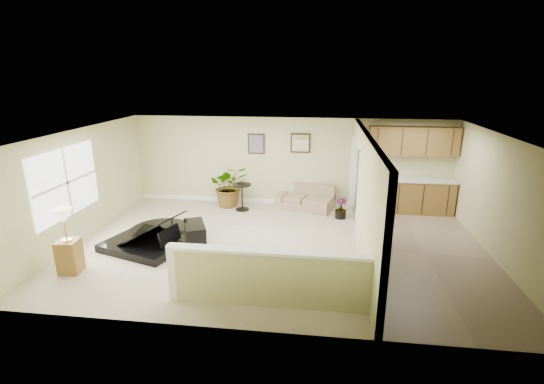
# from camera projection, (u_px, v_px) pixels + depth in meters

# --- Properties ---
(floor) EXTENTS (9.00, 9.00, 0.00)m
(floor) POSITION_uv_depth(u_px,v_px,m) (278.00, 246.00, 8.72)
(floor) COLOR #B7A58E
(floor) RESTS_ON ground
(back_wall) EXTENTS (9.00, 0.04, 2.50)m
(back_wall) POSITION_uv_depth(u_px,v_px,m) (290.00, 162.00, 11.20)
(back_wall) COLOR #CCC98B
(back_wall) RESTS_ON floor
(front_wall) EXTENTS (9.00, 0.04, 2.50)m
(front_wall) POSITION_uv_depth(u_px,v_px,m) (254.00, 255.00, 5.51)
(front_wall) COLOR #CCC98B
(front_wall) RESTS_ON floor
(left_wall) EXTENTS (0.04, 6.00, 2.50)m
(left_wall) POSITION_uv_depth(u_px,v_px,m) (80.00, 185.00, 8.90)
(left_wall) COLOR #CCC98B
(left_wall) RESTS_ON floor
(right_wall) EXTENTS (0.04, 6.00, 2.50)m
(right_wall) POSITION_uv_depth(u_px,v_px,m) (503.00, 201.00, 7.82)
(right_wall) COLOR #CCC98B
(right_wall) RESTS_ON floor
(ceiling) EXTENTS (9.00, 6.00, 0.04)m
(ceiling) POSITION_uv_depth(u_px,v_px,m) (278.00, 134.00, 7.99)
(ceiling) COLOR silver
(ceiling) RESTS_ON back_wall
(kitchen_vinyl) EXTENTS (2.70, 6.00, 0.01)m
(kitchen_vinyl) POSITION_uv_depth(u_px,v_px,m) (425.00, 254.00, 8.34)
(kitchen_vinyl) COLOR gray
(kitchen_vinyl) RESTS_ON floor
(interior_partition) EXTENTS (0.18, 5.99, 2.50)m
(interior_partition) POSITION_uv_depth(u_px,v_px,m) (363.00, 193.00, 8.39)
(interior_partition) COLOR #CCC98B
(interior_partition) RESTS_ON floor
(pony_half_wall) EXTENTS (3.42, 0.22, 1.00)m
(pony_half_wall) POSITION_uv_depth(u_px,v_px,m) (266.00, 277.00, 6.38)
(pony_half_wall) COLOR #CCC98B
(pony_half_wall) RESTS_ON floor
(left_window) EXTENTS (0.05, 2.15, 1.45)m
(left_window) POSITION_uv_depth(u_px,v_px,m) (66.00, 183.00, 8.36)
(left_window) COLOR white
(left_window) RESTS_ON left_wall
(wall_art_left) EXTENTS (0.48, 0.04, 0.58)m
(wall_art_left) POSITION_uv_depth(u_px,v_px,m) (256.00, 144.00, 11.14)
(wall_art_left) COLOR #331F12
(wall_art_left) RESTS_ON back_wall
(wall_mirror) EXTENTS (0.55, 0.04, 0.55)m
(wall_mirror) POSITION_uv_depth(u_px,v_px,m) (300.00, 143.00, 10.98)
(wall_mirror) COLOR #331F12
(wall_mirror) RESTS_ON back_wall
(kitchen_cabinets) EXTENTS (2.36, 0.65, 2.33)m
(kitchen_cabinets) POSITION_uv_depth(u_px,v_px,m) (406.00, 181.00, 10.68)
(kitchen_cabinets) COLOR olive
(kitchen_cabinets) RESTS_ON floor
(piano) EXTENTS (2.27, 2.26, 1.57)m
(piano) POSITION_uv_depth(u_px,v_px,m) (147.00, 216.00, 8.67)
(piano) COLOR black
(piano) RESTS_ON floor
(piano_bench) EXTENTS (0.70, 0.91, 0.54)m
(piano_bench) POSITION_uv_depth(u_px,v_px,m) (195.00, 235.00, 8.63)
(piano_bench) COLOR black
(piano_bench) RESTS_ON floor
(loveseat) EXTENTS (1.77, 1.29, 0.87)m
(loveseat) POSITION_uv_depth(u_px,v_px,m) (305.00, 196.00, 11.13)
(loveseat) COLOR tan
(loveseat) RESTS_ON floor
(accent_table) EXTENTS (0.52, 0.52, 0.75)m
(accent_table) POSITION_uv_depth(u_px,v_px,m) (242.00, 194.00, 10.88)
(accent_table) COLOR black
(accent_table) RESTS_ON floor
(palm_plant) EXTENTS (1.33, 1.25, 1.20)m
(palm_plant) POSITION_uv_depth(u_px,v_px,m) (229.00, 186.00, 11.20)
(palm_plant) COLOR black
(palm_plant) RESTS_ON floor
(small_plant) EXTENTS (0.40, 0.40, 0.55)m
(small_plant) POSITION_uv_depth(u_px,v_px,m) (341.00, 210.00, 10.34)
(small_plant) COLOR black
(small_plant) RESTS_ON floor
(lamp_stand) EXTENTS (0.42, 0.42, 1.29)m
(lamp_stand) POSITION_uv_depth(u_px,v_px,m) (68.00, 246.00, 7.46)
(lamp_stand) COLOR olive
(lamp_stand) RESTS_ON floor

